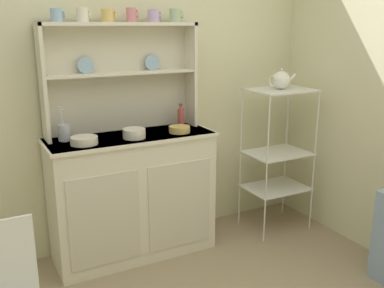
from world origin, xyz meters
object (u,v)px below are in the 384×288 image
hutch_cabinet (133,194)px  bakers_rack (278,143)px  porcelain_teapot (281,80)px  bowl_mixing_large (84,140)px  utensil_jar (64,132)px  cup_sky_0 (57,15)px  jam_bottle (181,117)px  hutch_shelf_unit (120,69)px

hutch_cabinet → bakers_rack: size_ratio=1.01×
porcelain_teapot → bowl_mixing_large: bearing=177.7°
bakers_rack → utensil_jar: 1.65m
hutch_cabinet → porcelain_teapot: (1.19, -0.13, 0.77)m
hutch_cabinet → cup_sky_0: 1.31m
porcelain_teapot → jam_bottle: bearing=163.7°
jam_bottle → porcelain_teapot: (0.75, -0.22, 0.26)m
cup_sky_0 → utensil_jar: cup_sky_0 is taller
hutch_shelf_unit → bakers_rack: size_ratio=0.95×
bowl_mixing_large → jam_bottle: (0.77, 0.16, 0.05)m
hutch_shelf_unit → bowl_mixing_large: size_ratio=6.24×
bakers_rack → jam_bottle: (-0.75, 0.22, 0.24)m
hutch_cabinet → bowl_mixing_large: size_ratio=6.67×
hutch_cabinet → jam_bottle: bearing=11.3°
bakers_rack → cup_sky_0: bearing=170.9°
cup_sky_0 → porcelain_teapot: 1.68m
cup_sky_0 → bowl_mixing_large: bearing=-70.3°
bowl_mixing_large → utensil_jar: size_ratio=0.75×
hutch_cabinet → hutch_shelf_unit: 0.89m
bakers_rack → bowl_mixing_large: size_ratio=6.60×
cup_sky_0 → bakers_rack: bearing=-9.1°
jam_bottle → bowl_mixing_large: bearing=-168.3°
bowl_mixing_large → utensil_jar: (-0.09, 0.15, 0.03)m
hutch_cabinet → hutch_shelf_unit: size_ratio=1.07×
cup_sky_0 → utensil_jar: (-0.02, -0.05, -0.74)m
bakers_rack → jam_bottle: bakers_rack is taller
hutch_cabinet → porcelain_teapot: bearing=-6.4°
hutch_shelf_unit → bowl_mixing_large: 0.59m
bowl_mixing_large → porcelain_teapot: bearing=-2.3°
bowl_mixing_large → jam_bottle: jam_bottle is taller
hutch_shelf_unit → utensil_jar: 0.58m
hutch_shelf_unit → bakers_rack: bearing=-14.2°
hutch_shelf_unit → bakers_rack: hutch_shelf_unit is taller
hutch_shelf_unit → hutch_cabinet: bearing=-90.0°
bakers_rack → hutch_shelf_unit: bearing=165.8°
porcelain_teapot → hutch_cabinet: bearing=173.6°
bakers_rack → porcelain_teapot: 0.50m
utensil_jar → porcelain_teapot: (1.62, -0.21, 0.27)m
bowl_mixing_large → hutch_cabinet: bearing=12.1°
cup_sky_0 → porcelain_teapot: bearing=-9.1°
hutch_cabinet → cup_sky_0: size_ratio=13.16×
bowl_mixing_large → utensil_jar: utensil_jar is taller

